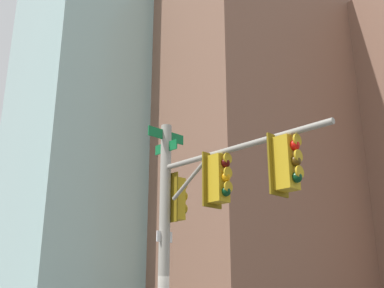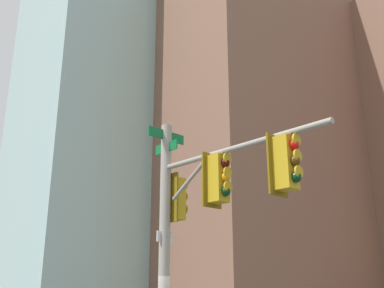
% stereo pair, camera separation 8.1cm
% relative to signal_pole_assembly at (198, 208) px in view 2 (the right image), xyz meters
% --- Properties ---
extents(signal_pole_assembly, '(4.73, 1.36, 6.03)m').
position_rel_signal_pole_assembly_xyz_m(signal_pole_assembly, '(0.00, 0.00, 0.00)').
color(signal_pole_assembly, '#9E998C').
rests_on(signal_pole_assembly, ground_plane).
extents(building_brick_nearside, '(21.17, 20.55, 37.71)m').
position_rel_signal_pole_assembly_xyz_m(building_brick_nearside, '(-29.62, 26.45, 14.97)').
color(building_brick_nearside, '#845B47').
rests_on(building_brick_nearside, ground_plane).
extents(building_glass_tower, '(25.00, 33.51, 57.89)m').
position_rel_signal_pole_assembly_xyz_m(building_glass_tower, '(-44.34, 22.83, 25.05)').
color(building_glass_tower, '#9EC6C1').
rests_on(building_glass_tower, ground_plane).
extents(building_brick_farside, '(20.28, 18.52, 32.06)m').
position_rel_signal_pole_assembly_xyz_m(building_brick_farside, '(-46.31, 20.28, 12.14)').
color(building_brick_farside, '#4C3328').
rests_on(building_brick_farside, ground_plane).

